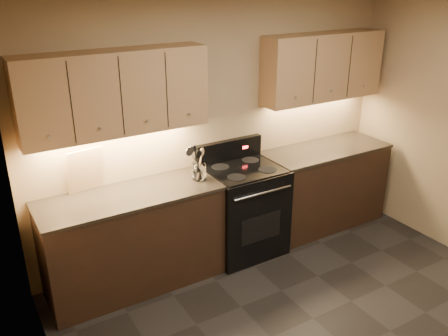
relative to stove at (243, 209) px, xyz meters
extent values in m
cube|color=tan|center=(-0.08, 0.32, 0.82)|extent=(4.00, 0.04, 2.60)
cube|color=tan|center=(-2.08, -1.68, 0.82)|extent=(0.04, 4.00, 2.60)
cube|color=black|center=(-1.18, 0.02, -0.03)|extent=(1.60, 0.60, 0.90)
cube|color=#392F24|center=(-1.18, 0.02, 0.44)|extent=(1.62, 0.62, 0.03)
cube|color=black|center=(1.10, 0.02, -0.03)|extent=(1.44, 0.60, 0.90)
cube|color=#392F24|center=(1.10, 0.02, 0.44)|extent=(1.46, 0.62, 0.03)
cube|color=black|center=(0.00, -0.01, -0.02)|extent=(0.76, 0.65, 0.92)
cube|color=black|center=(0.00, -0.01, 0.45)|extent=(0.70, 0.60, 0.01)
cube|color=black|center=(0.00, 0.28, 0.55)|extent=(0.76, 0.07, 0.22)
cube|color=red|center=(0.18, 0.24, 0.56)|extent=(0.06, 0.00, 0.03)
cylinder|color=silver|center=(0.00, -0.35, 0.32)|extent=(0.65, 0.02, 0.02)
cube|color=black|center=(0.00, -0.33, -0.07)|extent=(0.46, 0.00, 0.28)
cylinder|color=black|center=(-0.18, -0.16, 0.45)|extent=(0.18, 0.18, 0.00)
cylinder|color=black|center=(0.18, -0.16, 0.45)|extent=(0.18, 0.18, 0.00)
cylinder|color=black|center=(-0.18, 0.14, 0.45)|extent=(0.18, 0.18, 0.00)
cylinder|color=black|center=(0.18, 0.14, 0.45)|extent=(0.18, 0.18, 0.00)
cube|color=#A37C51|center=(-1.18, 0.17, 1.32)|extent=(1.60, 0.30, 0.70)
cube|color=#A37C51|center=(1.10, 0.17, 1.32)|extent=(1.44, 0.30, 0.70)
cube|color=#B2B5BA|center=(-1.38, 0.31, 0.64)|extent=(0.08, 0.01, 0.12)
cylinder|color=white|center=(-0.50, -0.01, 0.53)|extent=(0.15, 0.15, 0.16)
cylinder|color=white|center=(-0.50, -0.01, 0.46)|extent=(0.13, 0.13, 0.02)
cube|color=tan|center=(-1.47, 0.28, 0.65)|extent=(0.32, 0.12, 0.40)
camera|label=1|loc=(-2.40, -3.62, 2.25)|focal=38.00mm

